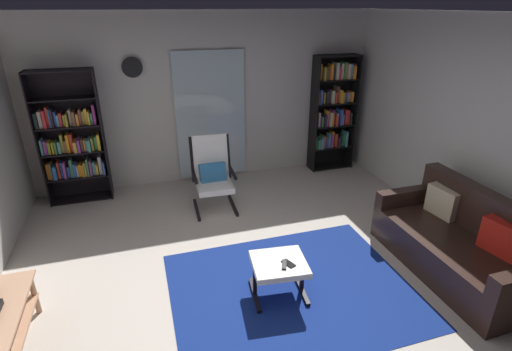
# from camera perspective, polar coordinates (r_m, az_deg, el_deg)

# --- Properties ---
(ground_plane) EXTENTS (7.02, 7.02, 0.00)m
(ground_plane) POSITION_cam_1_polar(r_m,az_deg,el_deg) (4.22, 1.27, -15.43)
(ground_plane) COLOR #BFB3A7
(wall_back) EXTENTS (5.60, 0.06, 2.60)m
(wall_back) POSITION_cam_1_polar(r_m,az_deg,el_deg) (6.23, -7.21, 10.99)
(wall_back) COLOR beige
(wall_back) RESTS_ON ground
(wall_right) EXTENTS (0.06, 6.00, 2.60)m
(wall_right) POSITION_cam_1_polar(r_m,az_deg,el_deg) (5.05, 32.01, 4.43)
(wall_right) COLOR beige
(wall_right) RESTS_ON ground
(glass_door_panel) EXTENTS (1.10, 0.01, 2.00)m
(glass_door_panel) POSITION_cam_1_polar(r_m,az_deg,el_deg) (6.24, -6.64, 8.66)
(glass_door_panel) COLOR silver
(area_rug) EXTENTS (2.41, 1.92, 0.01)m
(area_rug) POSITION_cam_1_polar(r_m,az_deg,el_deg) (4.15, 5.23, -16.26)
(area_rug) COLOR navy
(area_rug) RESTS_ON ground
(bookshelf_near_tv) EXTENTS (0.86, 0.30, 1.89)m
(bookshelf_near_tv) POSITION_cam_1_polar(r_m,az_deg,el_deg) (6.07, -25.44, 4.57)
(bookshelf_near_tv) COLOR black
(bookshelf_near_tv) RESTS_ON ground
(bookshelf_near_sofa) EXTENTS (0.74, 0.30, 1.93)m
(bookshelf_near_sofa) POSITION_cam_1_polar(r_m,az_deg,el_deg) (6.76, 11.18, 9.44)
(bookshelf_near_sofa) COLOR black
(bookshelf_near_sofa) RESTS_ON ground
(leather_sofa) EXTENTS (0.84, 1.80, 0.88)m
(leather_sofa) POSITION_cam_1_polar(r_m,az_deg,el_deg) (4.75, 27.75, -8.94)
(leather_sofa) COLOR black
(leather_sofa) RESTS_ON ground
(lounge_armchair) EXTENTS (0.59, 0.67, 1.02)m
(lounge_armchair) POSITION_cam_1_polar(r_m,az_deg,el_deg) (5.44, -6.41, 0.60)
(lounge_armchair) COLOR black
(lounge_armchair) RESTS_ON ground
(ottoman) EXTENTS (0.57, 0.54, 0.39)m
(ottoman) POSITION_cam_1_polar(r_m,az_deg,el_deg) (3.89, 3.41, -13.31)
(ottoman) COLOR white
(ottoman) RESTS_ON ground
(tv_remote) EXTENTS (0.09, 0.15, 0.02)m
(tv_remote) POSITION_cam_1_polar(r_m,az_deg,el_deg) (3.80, 4.17, -12.91)
(tv_remote) COLOR black
(tv_remote) RESTS_ON ottoman
(cell_phone) EXTENTS (0.12, 0.16, 0.01)m
(cell_phone) POSITION_cam_1_polar(r_m,az_deg,el_deg) (3.82, 4.79, -12.75)
(cell_phone) COLOR black
(cell_phone) RESTS_ON ottoman
(wall_clock) EXTENTS (0.29, 0.03, 0.29)m
(wall_clock) POSITION_cam_1_polar(r_m,az_deg,el_deg) (5.97, -17.73, 14.90)
(wall_clock) COLOR silver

